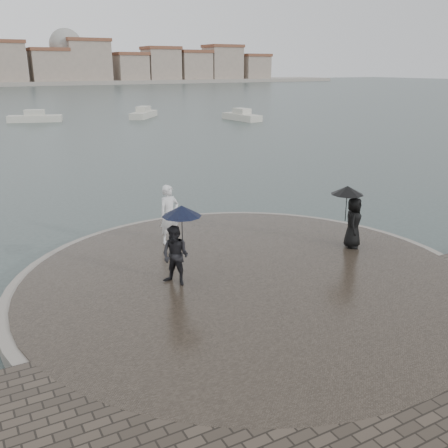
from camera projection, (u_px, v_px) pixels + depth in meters
ground at (333, 349)px, 10.58m from camera, size 400.00×400.00×0.00m
kerb_ring at (247, 282)px, 13.45m from camera, size 12.50×12.50×0.32m
quay_tip at (247, 282)px, 13.44m from camera, size 11.90×11.90×0.36m
statue at (169, 215)px, 15.58m from camera, size 0.76×0.58×1.88m
visitor_left at (177, 242)px, 12.61m from camera, size 1.22×1.09×2.04m
visitor_right at (352, 213)px, 15.17m from camera, size 1.20×1.04×1.95m
boats at (82, 124)px, 48.35m from camera, size 43.45×22.46×1.50m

